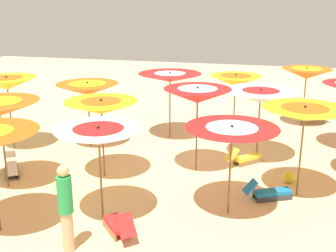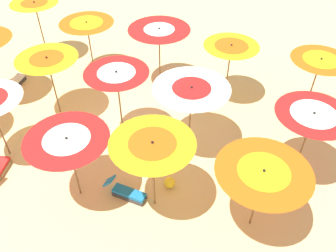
% 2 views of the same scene
% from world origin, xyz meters
% --- Properties ---
extents(ground, '(40.91, 40.91, 0.04)m').
position_xyz_m(ground, '(0.00, 0.00, -0.02)').
color(ground, beige).
extents(beach_umbrella_0, '(1.93, 1.93, 2.38)m').
position_xyz_m(beach_umbrella_0, '(3.63, 5.23, 2.12)').
color(beach_umbrella_0, brown).
rests_on(beach_umbrella_0, ground).
extents(beach_umbrella_1, '(1.94, 1.94, 2.21)m').
position_xyz_m(beach_umbrella_1, '(1.00, 3.94, 1.96)').
color(beach_umbrella_1, brown).
rests_on(beach_umbrella_1, ground).
extents(beach_umbrella_2, '(2.26, 2.26, 2.45)m').
position_xyz_m(beach_umbrella_2, '(-1.21, 2.52, 2.24)').
color(beach_umbrella_2, brown).
rests_on(beach_umbrella_2, ground).
extents(beach_umbrella_3, '(2.08, 2.08, 2.27)m').
position_xyz_m(beach_umbrella_3, '(-3.69, 0.99, 2.01)').
color(beach_umbrella_3, brown).
rests_on(beach_umbrella_3, ground).
extents(beach_umbrella_4, '(1.92, 1.92, 2.52)m').
position_xyz_m(beach_umbrella_4, '(-6.11, 0.07, 2.27)').
color(beach_umbrella_4, brown).
rests_on(beach_umbrella_4, ground).
extents(beach_umbrella_6, '(2.30, 2.30, 2.30)m').
position_xyz_m(beach_umbrella_6, '(2.00, 1.11, 2.05)').
color(beach_umbrella_6, brown).
rests_on(beach_umbrella_6, ground).
extents(beach_umbrella_7, '(1.94, 1.94, 2.57)m').
position_xyz_m(beach_umbrella_7, '(0.28, -0.31, 2.30)').
color(beach_umbrella_7, brown).
rests_on(beach_umbrella_7, ground).
extents(beach_umbrella_8, '(2.03, 2.03, 2.31)m').
position_xyz_m(beach_umbrella_8, '(-2.22, -1.35, 2.07)').
color(beach_umbrella_8, brown).
rests_on(beach_umbrella_8, ground).
extents(beach_umbrella_11, '(2.10, 2.10, 2.43)m').
position_xyz_m(beach_umbrella_11, '(3.15, -1.25, 2.20)').
color(beach_umbrella_11, brown).
rests_on(beach_umbrella_11, ground).
extents(beach_umbrella_12, '(2.16, 2.16, 2.22)m').
position_xyz_m(beach_umbrella_12, '(1.49, -2.65, 2.00)').
color(beach_umbrella_12, brown).
rests_on(beach_umbrella_12, ground).
extents(beach_umbrella_13, '(1.97, 1.97, 2.27)m').
position_xyz_m(beach_umbrella_13, '(-1.36, -3.59, 2.02)').
color(beach_umbrella_13, brown).
rests_on(beach_umbrella_13, ground).
extents(lounger_0, '(1.14, 1.11, 0.59)m').
position_xyz_m(lounger_0, '(1.68, 0.55, 0.20)').
color(lounger_0, olive).
rests_on(lounger_0, ground).
extents(lounger_1, '(1.28, 0.83, 0.58)m').
position_xyz_m(lounger_1, '(2.44, -1.70, 0.19)').
color(lounger_1, '#333338').
rests_on(lounger_1, ground).
extents(lounger_2, '(1.06, 1.29, 0.57)m').
position_xyz_m(lounger_2, '(-4.96, -1.81, 0.20)').
color(lounger_2, '#333338').
rests_on(lounger_2, ground).
extents(lounger_3, '(1.04, 1.10, 0.66)m').
position_xyz_m(lounger_3, '(-0.74, -4.18, 0.22)').
color(lounger_3, olive).
rests_on(lounger_3, ground).
extents(lounger_4, '(1.23, 0.78, 0.58)m').
position_xyz_m(lounger_4, '(4.16, 5.72, 0.20)').
color(lounger_4, olive).
rests_on(lounger_4, ground).
extents(beachgoer_0, '(0.30, 0.30, 1.89)m').
position_xyz_m(beachgoer_0, '(-1.51, -5.01, 1.00)').
color(beachgoer_0, '#D8A87F').
rests_on(beachgoer_0, ground).
extents(beach_ball, '(0.34, 0.34, 0.34)m').
position_xyz_m(beach_ball, '(2.97, -0.55, 0.17)').
color(beach_ball, yellow).
rests_on(beach_ball, ground).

